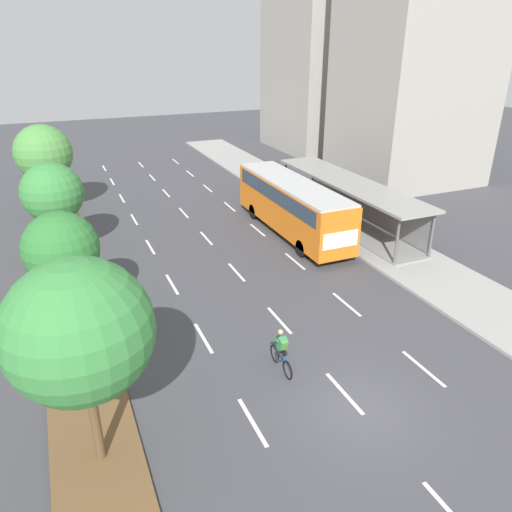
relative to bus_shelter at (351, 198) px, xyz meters
name	(u,v)px	position (x,y,z in m)	size (l,w,h in m)	color
ground_plane	(359,409)	(-9.53, -15.11, -1.86)	(140.00, 140.00, 0.00)	#424247
median_strip	(61,238)	(-17.83, 4.89, -1.80)	(2.60, 52.00, 0.12)	brown
sidewalk_right	(309,203)	(-0.28, 4.89, -1.79)	(4.50, 52.00, 0.15)	#9E9E99
lane_divider_left	(150,247)	(-13.03, 1.43, -1.86)	(0.14, 44.08, 0.01)	white
lane_divider_center	(206,238)	(-9.53, 1.43, -1.86)	(0.14, 44.08, 0.01)	white
lane_divider_right	(258,230)	(-6.03, 1.43, -1.86)	(0.14, 44.08, 0.01)	white
bus_shelter	(351,198)	(0.00, 0.00, 0.00)	(2.90, 14.12, 2.86)	gray
bus	(292,202)	(-4.28, 0.12, 0.20)	(2.54, 11.29, 3.37)	orange
cyclist	(281,352)	(-10.99, -12.16, -1.07)	(0.46, 1.82, 1.71)	black
median_tree_nearest	(79,331)	(-17.70, -13.86, 2.60)	(3.92, 3.92, 6.32)	brown
median_tree_second	(61,249)	(-17.86, -5.96, 1.78)	(3.03, 3.03, 5.06)	brown
median_tree_third	(52,193)	(-17.87, 1.95, 1.91)	(3.27, 3.27, 5.30)	brown
median_tree_fourth	(43,153)	(-18.02, 9.86, 2.49)	(3.76, 3.76, 6.13)	brown
building_near_right	(416,62)	(10.64, 7.89, 7.78)	(10.50, 9.57, 19.30)	#A39E93
building_mid_right	(311,64)	(9.26, 22.50, 7.09)	(6.66, 11.41, 17.90)	#A39E93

